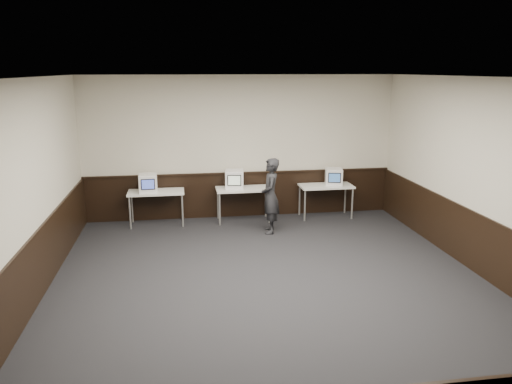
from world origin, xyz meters
TOP-DOWN VIEW (x-y plane):
  - floor at (0.00, 0.00)m, footprint 8.00×8.00m
  - ceiling at (0.00, 0.00)m, footprint 8.00×8.00m
  - back_wall at (0.00, 4.00)m, footprint 7.00×0.00m
  - front_wall at (0.00, -4.00)m, footprint 7.00×0.00m
  - left_wall at (-3.50, 0.00)m, footprint 0.00×8.00m
  - right_wall at (3.50, 0.00)m, footprint 0.00×8.00m
  - wainscot_back at (0.00, 3.98)m, footprint 6.98×0.04m
  - wainscot_left at (-3.48, 0.00)m, footprint 0.04×7.98m
  - wainscot_right at (3.48, 0.00)m, footprint 0.04×7.98m
  - wainscot_rail at (0.00, 3.96)m, footprint 6.98×0.06m
  - desk_left at (-1.90, 3.60)m, footprint 1.20×0.60m
  - desk_center at (0.00, 3.60)m, footprint 1.20×0.60m
  - desk_right at (1.90, 3.60)m, footprint 1.20×0.60m
  - emac_left at (-2.06, 3.56)m, footprint 0.40×0.43m
  - emac_center at (-0.19, 3.64)m, footprint 0.45×0.47m
  - emac_right at (2.07, 3.60)m, footprint 0.45×0.47m
  - person at (0.45, 2.70)m, footprint 0.45×0.61m

SIDE VIEW (x-z plane):
  - floor at x=0.00m, z-range 0.00..0.00m
  - wainscot_back at x=0.00m, z-range 0.00..1.00m
  - wainscot_left at x=-3.48m, z-range 0.00..1.00m
  - wainscot_right at x=3.48m, z-range 0.00..1.00m
  - desk_left at x=-1.90m, z-range 0.30..1.05m
  - desk_center at x=0.00m, z-range 0.30..1.05m
  - desk_right at x=1.90m, z-range 0.30..1.05m
  - person at x=0.45m, z-range 0.00..1.56m
  - emac_right at x=2.07m, z-range 0.75..1.13m
  - emac_left at x=-2.06m, z-range 0.75..1.14m
  - emac_center at x=-0.19m, z-range 0.75..1.15m
  - wainscot_rail at x=0.00m, z-range 1.00..1.04m
  - back_wall at x=0.00m, z-range -1.90..5.10m
  - front_wall at x=0.00m, z-range -1.90..5.10m
  - left_wall at x=-3.50m, z-range -2.40..5.60m
  - right_wall at x=3.50m, z-range -2.40..5.60m
  - ceiling at x=0.00m, z-range 3.20..3.20m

